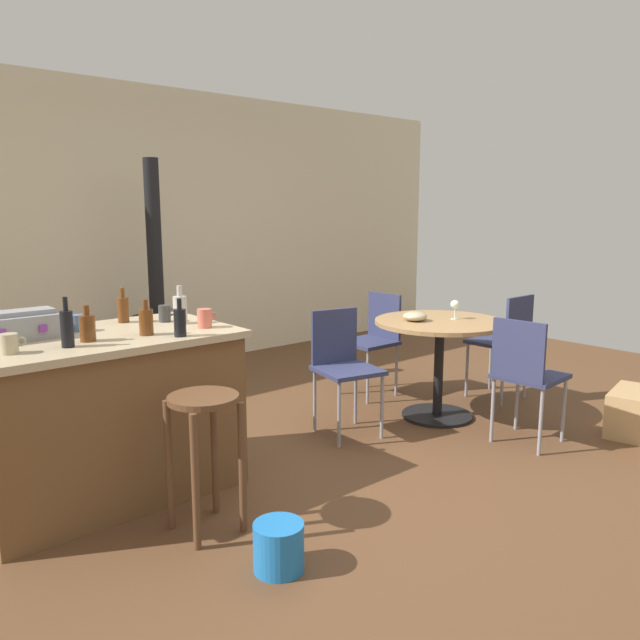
{
  "coord_description": "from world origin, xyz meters",
  "views": [
    {
      "loc": [
        -2.57,
        -2.69,
        1.56
      ],
      "look_at": [
        0.02,
        0.33,
        0.85
      ],
      "focal_mm": 34.95,
      "sensor_mm": 36.0,
      "label": 1
    }
  ],
  "objects": [
    {
      "name": "ground_plane",
      "position": [
        0.0,
        0.0,
        0.0
      ],
      "size": [
        8.8,
        8.8,
        0.0
      ],
      "primitive_type": "plane",
      "color": "brown"
    },
    {
      "name": "back_wall",
      "position": [
        0.0,
        2.98,
        1.35
      ],
      "size": [
        8.0,
        0.1,
        2.7
      ],
      "primitive_type": "cube",
      "color": "beige",
      "rests_on": "ground_plane"
    },
    {
      "name": "kitchen_island",
      "position": [
        -1.34,
        0.55,
        0.45
      ],
      "size": [
        1.38,
        0.85,
        0.9
      ],
      "color": "brown",
      "rests_on": "ground_plane"
    },
    {
      "name": "wooden_stool",
      "position": [
        -1.14,
        -0.17,
        0.5
      ],
      "size": [
        0.34,
        0.34,
        0.69
      ],
      "color": "brown",
      "rests_on": "ground_plane"
    },
    {
      "name": "dining_table",
      "position": [
        1.05,
        0.17,
        0.57
      ],
      "size": [
        0.97,
        0.97,
        0.75
      ],
      "color": "black",
      "rests_on": "ground_plane"
    },
    {
      "name": "folding_chair_near",
      "position": [
        1.12,
        0.92,
        0.5
      ],
      "size": [
        0.4,
        0.4,
        0.86
      ],
      "color": "navy",
      "rests_on": "ground_plane"
    },
    {
      "name": "folding_chair_far",
      "position": [
        0.29,
        0.4,
        0.51
      ],
      "size": [
        0.47,
        0.47,
        0.86
      ],
      "color": "navy",
      "rests_on": "ground_plane"
    },
    {
      "name": "folding_chair_left",
      "position": [
        1.04,
        -0.56,
        0.51
      ],
      "size": [
        0.43,
        0.43,
        0.86
      ],
      "color": "navy",
      "rests_on": "ground_plane"
    },
    {
      "name": "folding_chair_right",
      "position": [
        1.82,
        0.11,
        0.52
      ],
      "size": [
        0.4,
        0.4,
        0.87
      ],
      "color": "navy",
      "rests_on": "ground_plane"
    },
    {
      "name": "wood_stove",
      "position": [
        -0.14,
        2.35,
        0.48
      ],
      "size": [
        0.44,
        0.45,
        1.99
      ],
      "color": "black",
      "rests_on": "ground_plane"
    },
    {
      "name": "toolbox",
      "position": [
        -1.72,
        0.7,
        0.97
      ],
      "size": [
        0.39,
        0.24,
        0.15
      ],
      "color": "gray",
      "rests_on": "kitchen_island"
    },
    {
      "name": "bottle_0",
      "position": [
        -1.45,
        0.42,
        0.97
      ],
      "size": [
        0.08,
        0.08,
        0.19
      ],
      "color": "#603314",
      "rests_on": "kitchen_island"
    },
    {
      "name": "bottle_1",
      "position": [
        -1.1,
        0.82,
        0.98
      ],
      "size": [
        0.06,
        0.06,
        0.21
      ],
      "color": "#603314",
      "rests_on": "kitchen_island"
    },
    {
      "name": "bottle_2",
      "position": [
        -1.04,
        0.23,
        0.97
      ],
      "size": [
        0.06,
        0.06,
        0.2
      ],
      "color": "black",
      "rests_on": "kitchen_island"
    },
    {
      "name": "bottle_3",
      "position": [
        -0.86,
        0.56,
        0.98
      ],
      "size": [
        0.08,
        0.08,
        0.22
      ],
      "color": "#B7B2AD",
      "rests_on": "kitchen_island"
    },
    {
      "name": "bottle_4",
      "position": [
        -1.58,
        0.35,
        0.99
      ],
      "size": [
        0.06,
        0.06,
        0.25
      ],
      "color": "black",
      "rests_on": "kitchen_island"
    },
    {
      "name": "bottle_5",
      "position": [
        -1.16,
        0.38,
        0.97
      ],
      "size": [
        0.07,
        0.07,
        0.19
      ],
      "color": "#603314",
      "rests_on": "kitchen_island"
    },
    {
      "name": "cup_0",
      "position": [
        -0.81,
        0.36,
        0.95
      ],
      "size": [
        0.12,
        0.08,
        0.11
      ],
      "color": "#DB6651",
      "rests_on": "kitchen_island"
    },
    {
      "name": "cup_1",
      "position": [
        -1.83,
        0.38,
        0.94
      ],
      "size": [
        0.12,
        0.08,
        0.09
      ],
      "color": "tan",
      "rests_on": "kitchen_island"
    },
    {
      "name": "cup_2",
      "position": [
        -1.4,
        0.72,
        0.94
      ],
      "size": [
        0.11,
        0.07,
        0.09
      ],
      "color": "#4C7099",
      "rests_on": "kitchen_island"
    },
    {
      "name": "cup_3",
      "position": [
        -0.9,
        0.68,
        0.95
      ],
      "size": [
        0.11,
        0.07,
        0.1
      ],
      "color": "#383838",
      "rests_on": "kitchen_island"
    },
    {
      "name": "wine_glass",
      "position": [
        1.18,
        0.14,
        0.85
      ],
      "size": [
        0.07,
        0.07,
        0.14
      ],
      "color": "silver",
      "rests_on": "dining_table"
    },
    {
      "name": "serving_bowl",
      "position": [
        0.89,
        0.28,
        0.78
      ],
      "size": [
        0.18,
        0.18,
        0.07
      ],
      "primitive_type": "ellipsoid",
      "color": "tan",
      "rests_on": "dining_table"
    },
    {
      "name": "cardboard_box",
      "position": [
        1.82,
        -0.95,
        0.15
      ],
      "size": [
        0.54,
        0.38,
        0.31
      ],
      "primitive_type": "cube",
      "rotation": [
        0.0,
        0.0,
        0.22
      ],
      "color": "tan",
      "rests_on": "ground_plane"
    },
    {
      "name": "plastic_bucket",
      "position": [
        -1.08,
        -0.68,
        0.11
      ],
      "size": [
        0.22,
        0.22,
        0.21
      ],
      "primitive_type": "cylinder",
      "color": "blue",
      "rests_on": "ground_plane"
    }
  ]
}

